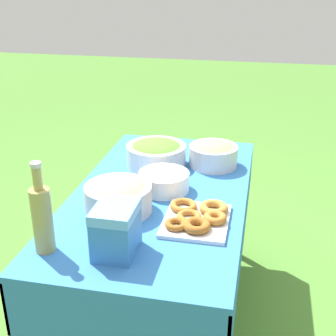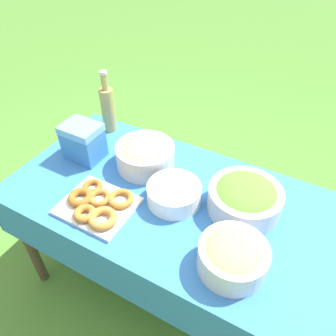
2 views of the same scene
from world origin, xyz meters
name	(u,v)px [view 1 (image 1 of 2)]	position (x,y,z in m)	size (l,w,h in m)	color
ground_plane	(161,318)	(0.00, 0.00, 0.00)	(14.00, 14.00, 0.00)	#477A2D
picnic_table	(160,212)	(0.00, 0.00, 0.61)	(1.42, 0.76, 0.71)	#2D6BB2
salad_bowl	(156,153)	(0.30, 0.09, 0.77)	(0.30, 0.30, 0.13)	silver
pasta_bowl	(118,195)	(-0.20, 0.13, 0.78)	(0.27, 0.27, 0.13)	#B2B7BC
donut_platter	(197,217)	(-0.23, -0.20, 0.73)	(0.30, 0.26, 0.05)	silver
plate_stack	(164,181)	(0.03, -0.01, 0.75)	(0.23, 0.23, 0.08)	white
olive_oil_bottle	(42,217)	(-0.53, 0.30, 0.84)	(0.07, 0.07, 0.34)	#998E4C
bread_bowl	(213,153)	(0.35, -0.19, 0.77)	(0.24, 0.24, 0.13)	silver
cooler_box	(116,230)	(-0.49, 0.04, 0.80)	(0.18, 0.14, 0.18)	#3372B7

